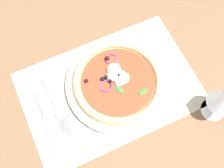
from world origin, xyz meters
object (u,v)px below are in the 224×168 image
fork (56,107)px  knife (48,122)px  plate (118,84)px  pizza (118,81)px

fork → knife: knife is taller
plate → pizza: bearing=-91.6°
pizza → knife: bearing=5.5°
pizza → fork: pizza is taller
fork → knife: (3.48, 2.90, 0.03)cm
plate → knife: (21.68, 1.98, -0.42)cm
plate → pizza: pizza is taller
pizza → knife: 21.89cm
fork → knife: bearing=-52.7°
pizza → knife: pizza is taller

